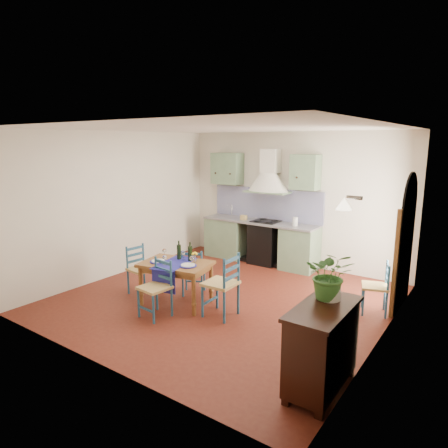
% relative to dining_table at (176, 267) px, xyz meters
% --- Properties ---
extents(floor, '(5.00, 5.00, 0.00)m').
position_rel_dining_table_xyz_m(floor, '(0.53, 0.61, -0.61)').
color(floor, '#4B1710').
rests_on(floor, ground).
extents(back_wall, '(5.00, 0.96, 2.80)m').
position_rel_dining_table_xyz_m(back_wall, '(0.06, 2.90, 0.44)').
color(back_wall, beige).
rests_on(back_wall, ground).
extents(right_wall, '(0.26, 5.00, 2.80)m').
position_rel_dining_table_xyz_m(right_wall, '(3.02, 0.88, 0.72)').
color(right_wall, beige).
rests_on(right_wall, ground).
extents(left_wall, '(0.04, 5.00, 2.80)m').
position_rel_dining_table_xyz_m(left_wall, '(-1.97, 0.61, 0.79)').
color(left_wall, beige).
rests_on(left_wall, ground).
extents(ceiling, '(5.00, 5.00, 0.01)m').
position_rel_dining_table_xyz_m(ceiling, '(0.53, 0.61, 2.19)').
color(ceiling, silver).
rests_on(ceiling, back_wall).
extents(dining_table, '(1.21, 0.94, 1.01)m').
position_rel_dining_table_xyz_m(dining_table, '(0.00, 0.00, 0.00)').
color(dining_table, brown).
rests_on(dining_table, ground).
extents(chair_near, '(0.45, 0.45, 0.87)m').
position_rel_dining_table_xyz_m(chair_near, '(0.07, -0.53, -0.16)').
color(chair_near, navy).
rests_on(chair_near, ground).
extents(chair_far, '(0.52, 0.52, 0.81)m').
position_rel_dining_table_xyz_m(chair_far, '(-0.04, 0.48, -0.19)').
color(chair_far, navy).
rests_on(chair_far, ground).
extents(chair_left, '(0.44, 0.44, 0.85)m').
position_rel_dining_table_xyz_m(chair_left, '(-0.81, -0.01, -0.18)').
color(chair_left, navy).
rests_on(chair_left, ground).
extents(chair_right, '(0.47, 0.47, 0.97)m').
position_rel_dining_table_xyz_m(chair_right, '(0.88, 0.04, -0.11)').
color(chair_right, navy).
rests_on(chair_right, ground).
extents(chair_spare, '(0.48, 0.48, 0.82)m').
position_rel_dining_table_xyz_m(chair_spare, '(2.75, 1.48, -0.19)').
color(chair_spare, navy).
rests_on(chair_spare, ground).
extents(sideboard, '(0.50, 1.05, 0.94)m').
position_rel_dining_table_xyz_m(sideboard, '(2.79, -0.85, -0.11)').
color(sideboard, black).
rests_on(sideboard, ground).
extents(potted_plant, '(0.59, 0.55, 0.54)m').
position_rel_dining_table_xyz_m(potted_plant, '(2.76, -0.63, 0.59)').
color(potted_plant, '#33692A').
rests_on(potted_plant, sideboard).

